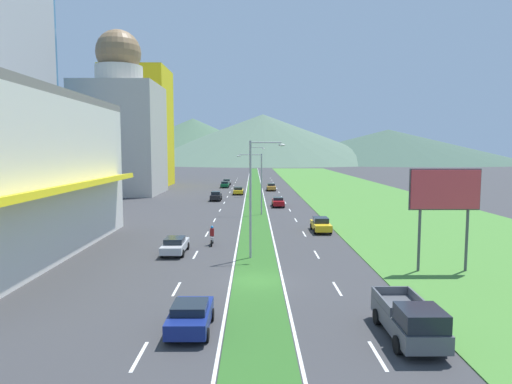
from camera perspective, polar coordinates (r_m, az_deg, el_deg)
ground_plane at (r=30.31m, az=0.10°, el=-11.41°), size 600.00×600.00×0.00m
grass_median at (r=89.44m, az=-0.19°, el=-0.17°), size 3.20×240.00×0.06m
grass_verge_right at (r=91.83m, az=12.77°, el=-0.16°), size 24.00×240.00×0.06m
lane_dash_left_1 at (r=20.78m, az=-14.77°, el=-19.75°), size 0.16×2.80×0.01m
lane_dash_left_2 at (r=29.16m, az=-10.18°, el=-12.17°), size 0.16×2.80×0.01m
lane_dash_left_3 at (r=37.91m, az=-7.80°, el=-8.00°), size 0.16×2.80×0.01m
lane_dash_left_4 at (r=46.83m, az=-6.34°, el=-5.40°), size 0.16×2.80×0.01m
lane_dash_left_5 at (r=55.83m, az=-5.36°, el=-3.63°), size 0.16×2.80×0.01m
lane_dash_left_6 at (r=64.89m, az=-4.65°, el=-2.35°), size 0.16×2.80×0.01m
lane_dash_left_7 at (r=73.98m, az=-4.12°, el=-1.38°), size 0.16×2.80×0.01m
lane_dash_left_8 at (r=83.08m, az=-3.70°, el=-0.63°), size 0.16×2.80×0.01m
lane_dash_left_9 at (r=92.21m, az=-3.37°, el=-0.03°), size 0.16×2.80×0.01m
lane_dash_left_10 at (r=101.34m, az=-3.10°, el=0.47°), size 0.16×2.80×0.01m
lane_dash_left_11 at (r=110.48m, az=-2.87°, el=0.88°), size 0.16×2.80×0.01m
lane_dash_left_12 at (r=119.63m, az=-2.67°, el=1.23°), size 0.16×2.80×0.01m
lane_dash_left_13 at (r=128.78m, az=-2.51°, el=1.53°), size 0.16×2.80×0.01m
lane_dash_left_14 at (r=137.94m, az=-2.36°, el=1.80°), size 0.16×2.80×0.01m
lane_dash_right_1 at (r=20.89m, az=15.37°, el=-19.62°), size 0.16×2.80×0.01m
lane_dash_right_2 at (r=29.24m, az=10.40°, el=-12.13°), size 0.16×2.80×0.01m
lane_dash_right_3 at (r=37.97m, az=7.80°, el=-7.98°), size 0.16×2.80×0.01m
lane_dash_right_4 at (r=46.88m, az=6.21°, el=-5.38°), size 0.16×2.80×0.01m
lane_dash_right_5 at (r=55.88m, az=5.14°, el=-3.62°), size 0.16×2.80×0.01m
lane_dash_right_6 at (r=64.92m, az=4.37°, el=-2.34°), size 0.16×2.80×0.01m
lane_dash_right_7 at (r=74.01m, az=3.79°, el=-1.38°), size 0.16×2.80×0.01m
lane_dash_right_8 at (r=83.11m, az=3.34°, el=-0.63°), size 0.16×2.80×0.01m
lane_dash_right_9 at (r=92.23m, az=2.97°, el=-0.02°), size 0.16×2.80×0.01m
lane_dash_right_10 at (r=101.36m, az=2.67°, el=0.47°), size 0.16×2.80×0.01m
lane_dash_right_11 at (r=110.50m, az=2.42°, el=0.89°), size 0.16×2.80×0.01m
lane_dash_right_12 at (r=119.65m, az=2.21°, el=1.24°), size 0.16×2.80×0.01m
lane_dash_right_13 at (r=128.80m, az=2.03°, el=1.54°), size 0.16×2.80×0.01m
lane_dash_right_14 at (r=137.96m, az=1.88°, el=1.80°), size 0.16×2.80×0.01m
edge_line_median_left at (r=89.45m, az=-1.31°, el=-0.19°), size 0.16×240.00×0.01m
edge_line_median_right at (r=89.46m, az=0.93°, el=-0.18°), size 0.16×240.00×0.01m
domed_building at (r=92.65m, az=-17.02°, el=7.96°), size 15.35×15.35×32.02m
midrise_colored at (r=112.21m, az=-14.91°, el=7.99°), size 14.71×14.71×28.23m
hill_far_left at (r=330.14m, az=-8.10°, el=6.62°), size 145.76×145.76×31.62m
hill_far_center at (r=306.12m, az=0.89°, el=6.89°), size 177.42×177.42×32.92m
hill_far_right at (r=326.34m, az=16.62°, el=5.70°), size 180.72×180.72×22.94m
street_lamp_near at (r=35.50m, az=-0.24°, el=0.06°), size 2.88×0.47×9.52m
street_lamp_mid at (r=59.59m, az=0.30°, el=1.68°), size 3.42×0.52×8.28m
street_lamp_far at (r=83.59m, az=-0.52°, el=3.11°), size 2.80×0.28×9.39m
billboard_roadside at (r=34.28m, az=23.14°, el=-0.30°), size 5.11×0.28×7.47m
car_0 at (r=111.69m, az=-3.77°, el=1.31°), size 1.99×4.51×1.44m
car_1 at (r=87.57m, az=-2.29°, el=0.18°), size 2.00×4.30×1.48m
car_2 at (r=77.29m, az=-5.17°, el=-0.50°), size 1.89×4.53×1.60m
car_3 at (r=68.87m, az=2.86°, el=-1.26°), size 1.88×4.43×1.44m
car_4 at (r=22.57m, az=-8.44°, el=-15.47°), size 2.04×4.04×1.44m
car_5 at (r=38.56m, az=-10.37°, el=-6.72°), size 1.93×4.65×1.39m
car_6 at (r=103.59m, az=-4.02°, el=0.98°), size 1.93×4.41×1.48m
car_7 at (r=48.34m, az=8.33°, el=-4.16°), size 1.90×4.46×1.52m
car_8 at (r=95.91m, az=1.96°, el=0.66°), size 1.95×4.62×1.54m
pickup_truck_0 at (r=22.34m, az=19.20°, el=-15.32°), size 2.18×5.40×2.00m
motorcycle_rider at (r=41.42m, az=-5.66°, el=-5.78°), size 0.36×2.00×1.80m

